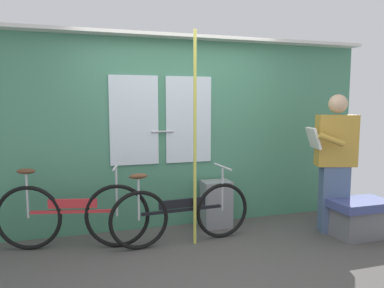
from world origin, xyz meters
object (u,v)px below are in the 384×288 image
at_px(bicycle_near_door, 182,213).
at_px(trash_bin_by_wall, 216,204).
at_px(bench_seat_corner, 360,217).
at_px(passenger_reading_newspaper, 335,160).
at_px(bicycle_leaning_behind, 72,215).
at_px(handrail_pole, 195,140).

height_order(bicycle_near_door, trash_bin_by_wall, bicycle_near_door).
xyz_separation_m(bicycle_near_door, bench_seat_corner, (2.10, -0.43, -0.12)).
distance_m(bicycle_near_door, passenger_reading_newspaper, 1.98).
height_order(bicycle_near_door, bicycle_leaning_behind, bicycle_leaning_behind).
relative_size(bicycle_near_door, trash_bin_by_wall, 2.78).
bearing_deg(handrail_pole, bicycle_near_door, 162.39).
distance_m(bicycle_near_door, handrail_pole, 0.85).
distance_m(bicycle_near_door, trash_bin_by_wall, 0.73).
bearing_deg(bicycle_leaning_behind, handrail_pole, 1.97).
distance_m(bicycle_near_door, bench_seat_corner, 2.14).
distance_m(bicycle_leaning_behind, passenger_reading_newspaper, 3.15).
distance_m(passenger_reading_newspaper, trash_bin_by_wall, 1.57).
bearing_deg(bicycle_leaning_behind, bench_seat_corner, 1.82).
relative_size(trash_bin_by_wall, bench_seat_corner, 0.85).
relative_size(bicycle_near_door, passenger_reading_newspaper, 0.98).
bearing_deg(bench_seat_corner, handrail_pole, 168.98).
relative_size(passenger_reading_newspaper, trash_bin_by_wall, 2.85).
height_order(trash_bin_by_wall, bench_seat_corner, trash_bin_by_wall).
distance_m(bicycle_leaning_behind, bench_seat_corner, 3.35).
xyz_separation_m(passenger_reading_newspaper, handrail_pole, (-1.75, 0.14, 0.29)).
relative_size(bicycle_leaning_behind, bench_seat_corner, 2.34).
xyz_separation_m(bicycle_leaning_behind, bench_seat_corner, (3.28, -0.63, -0.14)).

